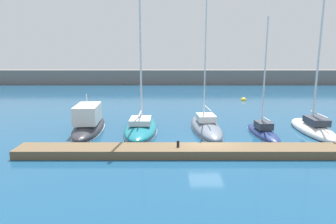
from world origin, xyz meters
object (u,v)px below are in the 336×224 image
sailboat_navy_fourth (264,132)px  dock_bollard (179,144)px  sailboat_slate_third (207,127)px  sailboat_white_fifth (314,129)px  mooring_buoy_yellow (245,100)px  motorboat_charcoal_nearest (90,123)px  sailboat_teal_second (142,126)px

sailboat_navy_fourth → dock_bollard: size_ratio=22.81×
sailboat_slate_third → sailboat_white_fifth: size_ratio=1.22×
mooring_buoy_yellow → dock_bollard: (-10.24, -23.35, 0.80)m
sailboat_slate_third → dock_bollard: (-2.72, -6.53, 0.43)m
motorboat_charcoal_nearest → sailboat_white_fifth: 19.88m
mooring_buoy_yellow → sailboat_teal_second: bearing=-127.8°
motorboat_charcoal_nearest → sailboat_slate_third: (10.52, 0.06, -0.33)m
mooring_buoy_yellow → dock_bollard: 25.51m
motorboat_charcoal_nearest → sailboat_teal_second: 4.72m
sailboat_teal_second → sailboat_white_fifth: size_ratio=1.51×
sailboat_teal_second → sailboat_navy_fourth: sailboat_teal_second is taller
mooring_buoy_yellow → motorboat_charcoal_nearest: bearing=-136.9°
sailboat_navy_fourth → sailboat_white_fifth: sailboat_white_fifth is taller
sailboat_slate_third → sailboat_teal_second: bearing=89.5°
dock_bollard → sailboat_navy_fourth: bearing=34.4°
motorboat_charcoal_nearest → dock_bollard: bearing=-133.1°
motorboat_charcoal_nearest → sailboat_slate_third: size_ratio=0.59×
motorboat_charcoal_nearest → mooring_buoy_yellow: motorboat_charcoal_nearest is taller
sailboat_slate_third → dock_bollard: 7.08m
sailboat_navy_fourth → dock_bollard: 9.02m
mooring_buoy_yellow → sailboat_slate_third: bearing=-114.1°
motorboat_charcoal_nearest → dock_bollard: (7.80, -6.47, 0.10)m
mooring_buoy_yellow → sailboat_white_fifth: bearing=-84.0°
sailboat_teal_second → sailboat_slate_third: size_ratio=1.24×
sailboat_slate_third → sailboat_white_fifth: 9.37m
mooring_buoy_yellow → dock_bollard: size_ratio=1.90×
sailboat_teal_second → sailboat_navy_fourth: (10.52, -1.08, -0.20)m
motorboat_charcoal_nearest → sailboat_teal_second: size_ratio=0.48×
sailboat_navy_fourth → mooring_buoy_yellow: bearing=-12.6°
sailboat_teal_second → dock_bollard: size_ratio=42.06×
mooring_buoy_yellow → dock_bollard: dock_bollard is taller
sailboat_white_fifth → dock_bollard: sailboat_white_fifth is taller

